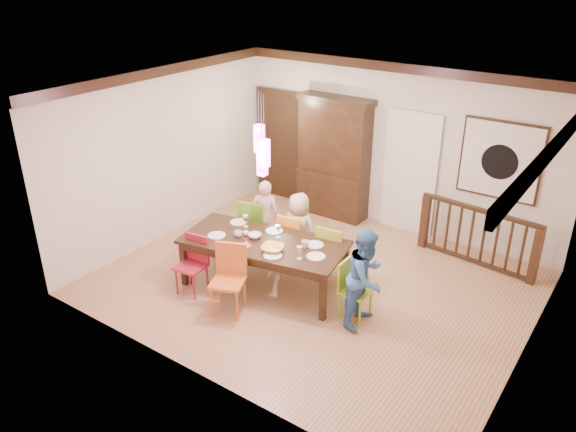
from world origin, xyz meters
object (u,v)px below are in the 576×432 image
Objects in this scene: china_hutch at (334,157)px; person_end_right at (366,277)px; person_far_left at (265,216)px; dining_table at (264,245)px; chair_far_left at (255,222)px; chair_end_right at (356,287)px; balustrade at (477,235)px; person_far_mid at (299,230)px.

china_hutch is 3.52m from person_end_right.
person_far_left is (-0.14, -1.90, -0.50)m from china_hutch.
dining_table is 1.64m from person_end_right.
chair_end_right is (2.24, -0.68, -0.07)m from chair_far_left.
balustrade is (2.84, -0.35, -0.63)m from china_hutch.
person_far_mid is (-2.27, -1.64, 0.11)m from balustrade.
person_end_right is at bearing 148.38° from chair_far_left.
china_hutch is at bearing 35.81° from chair_end_right.
balustrade is 1.56× the size of person_far_left.
chair_end_right is 0.61× the size of person_end_right.
person_far_left is 1.02× the size of person_far_mid.
person_far_mid is (0.07, 0.80, -0.07)m from dining_table.
balustrade reaches higher than chair_end_right.
balustrade is 2.80m from person_far_mid.
china_hutch is 1.97m from person_far_left.
chair_end_right is at bearing -8.35° from dining_table.
balustrade is 2.51m from person_end_right.
balustrade is 1.60× the size of person_far_mid.
person_end_right reaches higher than dining_table.
chair_end_right reaches higher than dining_table.
balustrade is at bearing -6.95° from china_hutch.
person_far_left is at bearing 115.47° from dining_table.
person_far_left reaches higher than chair_far_left.
person_far_mid is at bearing 64.09° from person_end_right.
chair_end_right is 0.37× the size of china_hutch.
china_hutch is (-2.00, 2.73, 0.64)m from chair_end_right.
person_far_left is 2.44m from person_end_right.
person_far_left reaches higher than person_far_mid.
person_far_left reaches higher than dining_table.
china_hutch is (0.24, 2.05, 0.57)m from chair_far_left.
chair_far_left is at bearing 73.65° from person_end_right.
person_far_mid is (0.57, -1.99, -0.51)m from china_hutch.
dining_table is 1.06m from chair_far_left.
dining_table is 1.30× the size of balustrade.
dining_table is at bearing 91.98° from chair_end_right.
person_end_right is at bearing -99.97° from balustrade.
chair_far_left is 2.14m from china_hutch.
person_end_right reaches higher than chair_far_left.
chair_end_right is at bearing -103.37° from balustrade.
person_far_left reaches higher than balustrade.
person_end_right reaches higher than person_far_left.
balustrade is at bearing -178.96° from person_far_left.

